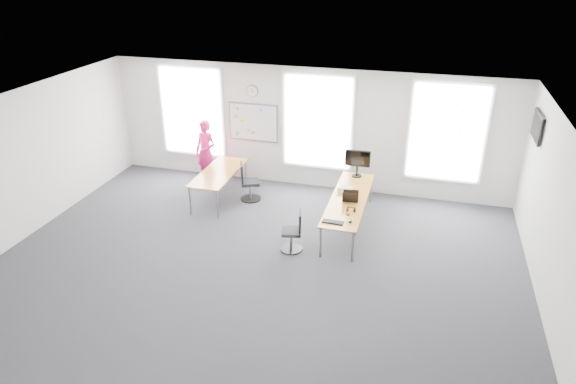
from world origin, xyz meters
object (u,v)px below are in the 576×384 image
(chair_left, at_px, (248,184))
(headphones, at_px, (351,209))
(person, at_px, (206,152))
(keyboard, at_px, (333,222))
(desk_right, at_px, (349,200))
(desk_left, at_px, (219,174))
(chair_right, at_px, (294,233))
(monitor, at_px, (357,161))

(chair_left, distance_m, headphones, 2.98)
(person, xyz_separation_m, keyboard, (3.77, -2.54, -0.13))
(desk_right, distance_m, keyboard, 1.16)
(person, xyz_separation_m, headphones, (4.03, -1.99, -0.09))
(desk_left, height_order, chair_right, chair_right)
(chair_left, relative_size, monitor, 1.43)
(chair_left, bearing_deg, person, 40.22)
(desk_right, height_order, keyboard, keyboard)
(keyboard, height_order, headphones, headphones)
(desk_left, distance_m, chair_right, 2.91)
(desk_right, height_order, desk_left, desk_left)
(person, bearing_deg, monitor, 11.76)
(desk_right, xyz_separation_m, person, (-3.89, 1.39, 0.18))
(desk_right, distance_m, chair_right, 1.53)
(chair_left, height_order, person, person)
(desk_right, bearing_deg, desk_left, 170.62)
(chair_left, xyz_separation_m, keyboard, (2.41, -1.85, 0.29))
(desk_right, height_order, chair_left, chair_left)
(monitor, bearing_deg, desk_right, -89.25)
(desk_left, relative_size, person, 1.19)
(desk_left, relative_size, headphones, 10.82)
(headphones, bearing_deg, monitor, 103.48)
(chair_left, height_order, monitor, monitor)
(chair_left, distance_m, keyboard, 3.05)
(desk_right, relative_size, headphones, 15.54)
(desk_left, xyz_separation_m, headphones, (3.33, -1.12, 0.08))
(chair_left, bearing_deg, monitor, -101.60)
(chair_right, relative_size, keyboard, 2.01)
(headphones, distance_m, monitor, 1.83)
(keyboard, distance_m, headphones, 0.61)
(desk_left, relative_size, chair_left, 2.11)
(desk_left, distance_m, monitor, 3.27)
(chair_right, bearing_deg, keyboard, 81.75)
(desk_right, bearing_deg, chair_right, -125.92)
(desk_right, xyz_separation_m, desk_left, (-3.19, 0.53, 0.01))
(keyboard, bearing_deg, chair_right, -170.70)
(keyboard, bearing_deg, headphones, 68.75)
(chair_left, distance_m, monitor, 2.64)
(chair_right, relative_size, monitor, 1.30)
(headphones, bearing_deg, person, 162.24)
(desk_right, xyz_separation_m, keyboard, (-0.12, -1.15, 0.05))
(desk_right, xyz_separation_m, chair_right, (-0.89, -1.22, -0.27))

